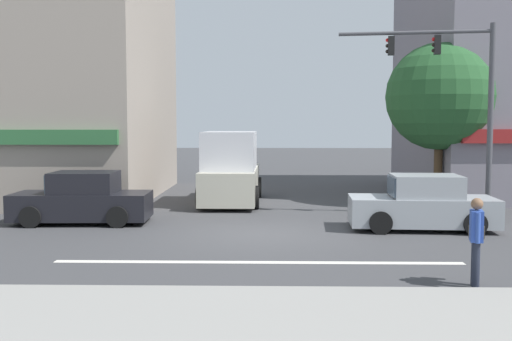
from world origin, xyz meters
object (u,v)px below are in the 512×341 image
Objects in this scene: street_tree at (440,97)px; utility_pole_near_left at (52,91)px; pedestrian_foreground_with_bag at (476,236)px; sedan_crossing_center at (423,205)px; utility_pole_far_right at (464,97)px; sedan_parked_curbside at (82,200)px; traffic_light_mast at (459,88)px; box_truck_crossing_leftbound at (231,171)px.

utility_pole_near_left reaches higher than street_tree.
street_tree is 0.75× the size of utility_pole_near_left.
sedan_crossing_center is at bearing 84.74° from pedestrian_foreground_with_bag.
utility_pole_far_right reaches higher than sedan_crossing_center.
utility_pole_far_right is at bearing 28.44° from sedan_parked_curbside.
street_tree is 0.98× the size of traffic_light_mast.
utility_pole_far_right reaches higher than traffic_light_mast.
utility_pole_near_left is at bearing -158.91° from box_truck_crossing_leftbound.
utility_pole_near_left is 13.55m from traffic_light_mast.
street_tree is at bearing 77.73° from pedestrian_foreground_with_bag.
box_truck_crossing_leftbound is 12.86m from pedestrian_foreground_with_bag.
traffic_light_mast is 1.48× the size of sedan_crossing_center.
street_tree is 1.08× the size of box_truck_crossing_leftbound.
traffic_light_mast is at bearing -24.71° from box_truck_crossing_leftbound.
pedestrian_foreground_with_bag is (-2.49, -11.46, -3.10)m from street_tree.
utility_pole_near_left is 1.92× the size of sedan_crossing_center.
sedan_parked_curbside is at bearing -151.56° from utility_pole_far_right.
street_tree reaches higher than sedan_parked_curbside.
utility_pole_near_left reaches higher than box_truck_crossing_leftbound.
utility_pole_far_right is at bearing 70.84° from traffic_light_mast.
sedan_crossing_center is (5.88, -5.63, -0.54)m from box_truck_crossing_leftbound.
utility_pole_far_right is at bearing 58.46° from street_tree.
traffic_light_mast is 1.10× the size of box_truck_crossing_leftbound.
pedestrian_foreground_with_bag is at bearing -39.73° from utility_pole_near_left.
utility_pole_far_right is at bearing 16.30° from box_truck_crossing_leftbound.
traffic_light_mast is 1.49× the size of sedan_parked_curbside.
pedestrian_foreground_with_bag is (-2.20, -8.25, -3.22)m from traffic_light_mast.
utility_pole_far_right is at bearing 18.16° from utility_pole_near_left.
street_tree is at bearing 20.35° from sedan_parked_curbside.
sedan_parked_curbside is 11.85m from pedestrian_foreground_with_bag.
box_truck_crossing_leftbound is 8.16m from sedan_crossing_center.
traffic_light_mast reaches higher than pedestrian_foreground_with_bag.
traffic_light_mast is (-0.30, -3.21, 0.13)m from street_tree.
street_tree is 13.29m from sedan_parked_curbside.
sedan_parked_curbside is at bearing -173.88° from traffic_light_mast.
pedestrian_foreground_with_bag is at bearing -65.55° from box_truck_crossing_leftbound.
utility_pole_near_left reaches higher than sedan_crossing_center.
traffic_light_mast is (-2.19, -6.30, 0.01)m from utility_pole_far_right.
pedestrian_foreground_with_bag reaches higher than sedan_crossing_center.
utility_pole_far_right is 1.94× the size of sedan_parked_curbside.
utility_pole_near_left is 4.56m from sedan_parked_curbside.
street_tree is 6.62m from sedan_crossing_center.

